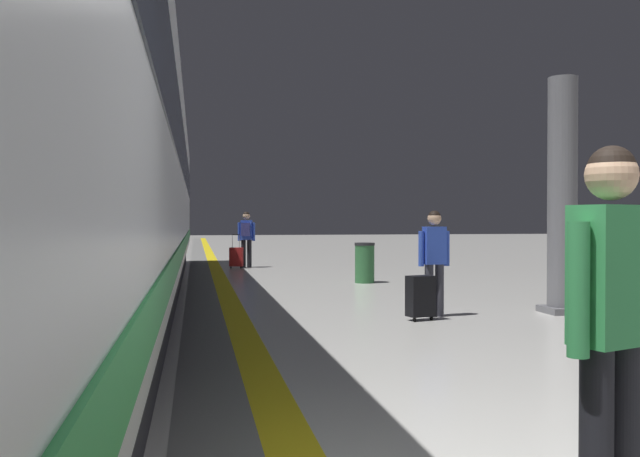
% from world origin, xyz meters
% --- Properties ---
extents(safety_line_strip, '(0.36, 80.00, 0.01)m').
position_xyz_m(safety_line_strip, '(-0.72, 10.00, 0.00)').
color(safety_line_strip, yellow).
rests_on(safety_line_strip, ground).
extents(tactile_edge_band, '(0.74, 80.00, 0.01)m').
position_xyz_m(tactile_edge_band, '(-1.11, 10.00, 0.00)').
color(tactile_edge_band, slate).
rests_on(tactile_edge_band, ground).
extents(high_speed_train, '(2.94, 29.79, 4.97)m').
position_xyz_m(high_speed_train, '(-2.95, 6.30, 2.50)').
color(high_speed_train, '#38383D').
rests_on(high_speed_train, ground).
extents(traveller_foreground, '(0.52, 0.31, 1.75)m').
position_xyz_m(traveller_foreground, '(0.50, 0.33, 1.02)').
color(traveller_foreground, black).
rests_on(traveller_foreground, ground).
extents(passenger_near, '(0.49, 0.20, 1.56)m').
position_xyz_m(passenger_near, '(2.14, 6.79, 0.91)').
color(passenger_near, '#383842').
rests_on(passenger_near, ground).
extents(suitcase_near, '(0.42, 0.31, 0.63)m').
position_xyz_m(suitcase_near, '(1.82, 6.50, 0.34)').
color(suitcase_near, black).
rests_on(suitcase_near, ground).
extents(passenger_mid, '(0.51, 0.38, 1.68)m').
position_xyz_m(passenger_mid, '(0.19, 17.29, 0.99)').
color(passenger_mid, black).
rests_on(passenger_mid, ground).
extents(suitcase_mid, '(0.43, 0.32, 1.00)m').
position_xyz_m(suitcase_mid, '(-0.12, 17.05, 0.34)').
color(suitcase_mid, '#A51E1E').
rests_on(suitcase_mid, ground).
extents(platform_pillar, '(0.56, 0.56, 3.60)m').
position_xyz_m(platform_pillar, '(4.20, 6.79, 1.72)').
color(platform_pillar, slate).
rests_on(platform_pillar, ground).
extents(waste_bin, '(0.46, 0.46, 0.91)m').
position_xyz_m(waste_bin, '(2.47, 12.00, 0.46)').
color(waste_bin, '#2D6638').
rests_on(waste_bin, ground).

